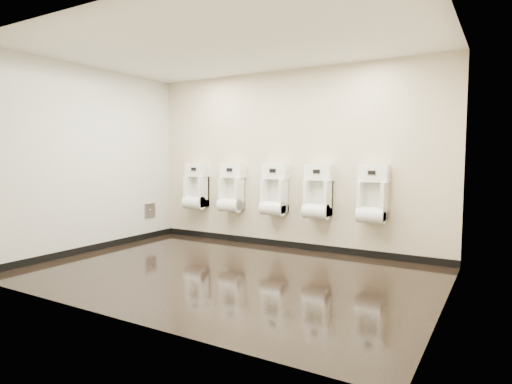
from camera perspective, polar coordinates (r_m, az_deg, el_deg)
ground at (r=5.46m, az=-3.91°, el=-10.71°), size 5.00×3.50×0.00m
ceiling at (r=5.43m, az=-4.09°, el=19.07°), size 5.00×3.50×0.00m
back_wall at (r=6.78m, az=4.44°, el=4.29°), size 5.00×0.02×2.80m
front_wall at (r=3.95m, az=-18.59°, el=3.67°), size 5.00×0.02×2.80m
left_wall at (r=6.99m, az=-21.17°, el=3.99°), size 0.02×3.50×2.80m
right_wall at (r=4.36m, az=24.22°, el=3.58°), size 0.02×3.50×2.80m
tile_overlay_left at (r=6.99m, az=-21.15°, el=3.99°), size 0.01×3.50×2.80m
skirting_back at (r=6.91m, az=4.33°, el=-6.98°), size 5.00×0.02×0.10m
skirting_left at (r=7.12m, az=-20.78°, el=-6.93°), size 0.02×3.50×0.10m
access_panel at (r=7.84m, az=-13.99°, el=-2.37°), size 0.04×0.25×0.25m
urinal_0 at (r=7.63m, az=-8.00°, el=0.33°), size 0.43×0.32×0.80m
urinal_1 at (r=7.18m, az=-3.28°, el=0.09°), size 0.43×0.32×0.80m
urinal_2 at (r=6.76m, az=2.46°, el=-0.20°), size 0.43×0.32×0.80m
urinal_3 at (r=6.45m, az=8.23°, el=-0.49°), size 0.43×0.32×0.80m
urinal_4 at (r=6.19m, az=15.26°, el=-0.83°), size 0.43×0.32×0.80m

